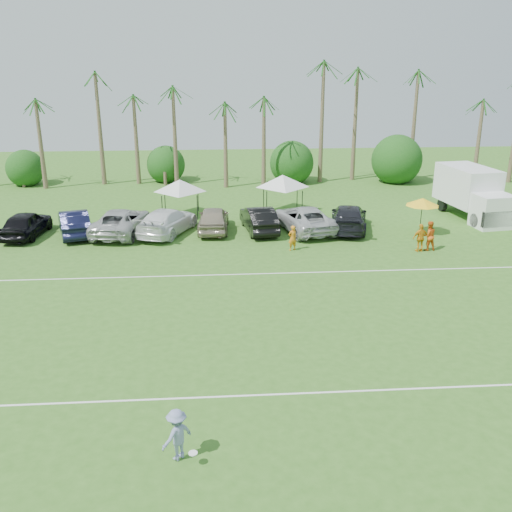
{
  "coord_description": "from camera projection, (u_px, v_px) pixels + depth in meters",
  "views": [
    {
      "loc": [
        -1.37,
        -15.37,
        11.26
      ],
      "look_at": [
        0.67,
        12.42,
        1.6
      ],
      "focal_mm": 40.0,
      "sensor_mm": 36.0,
      "label": 1
    }
  ],
  "objects": [
    {
      "name": "parked_car_0",
      "position": [
        26.0,
        224.0,
        37.93
      ],
      "size": [
        2.52,
        5.24,
        1.73
      ],
      "primitive_type": "imported",
      "rotation": [
        0.0,
        0.0,
        3.04
      ],
      "color": "black",
      "rests_on": "ground"
    },
    {
      "name": "canopy_tent_left",
      "position": [
        180.0,
        180.0,
        42.35
      ],
      "size": [
        3.98,
        3.98,
        3.22
      ],
      "color": "black",
      "rests_on": "ground"
    },
    {
      "name": "sideline_player_b",
      "position": [
        429.0,
        236.0,
        35.15
      ],
      "size": [
        0.96,
        0.78,
        1.86
      ],
      "primitive_type": "imported",
      "rotation": [
        0.0,
        0.0,
        3.23
      ],
      "color": "#D85D18",
      "rests_on": "ground"
    },
    {
      "name": "bush_tree_2",
      "position": [
        291.0,
        163.0,
        54.84
      ],
      "size": [
        4.0,
        4.0,
        4.0
      ],
      "color": "brown",
      "rests_on": "ground"
    },
    {
      "name": "palm_tree_8",
      "position": [
        369.0,
        102.0,
        52.52
      ],
      "size": [
        2.4,
        2.4,
        8.9
      ],
      "color": "brown",
      "rests_on": "ground"
    },
    {
      "name": "palm_tree_6",
      "position": [
        272.0,
        83.0,
        51.33
      ],
      "size": [
        2.4,
        2.4,
        10.9
      ],
      "color": "brown",
      "rests_on": "ground"
    },
    {
      "name": "bush_tree_0",
      "position": [
        25.0,
        166.0,
        53.11
      ],
      "size": [
        4.0,
        4.0,
        4.0
      ],
      "color": "brown",
      "rests_on": "ground"
    },
    {
      "name": "parked_car_3",
      "position": [
        167.0,
        221.0,
        38.54
      ],
      "size": [
        4.42,
        6.42,
        1.73
      ],
      "primitive_type": "imported",
      "rotation": [
        0.0,
        0.0,
        2.77
      ],
      "color": "white",
      "rests_on": "ground"
    },
    {
      "name": "bush_tree_3",
      "position": [
        393.0,
        161.0,
        55.54
      ],
      "size": [
        4.0,
        4.0,
        4.0
      ],
      "color": "brown",
      "rests_on": "ground"
    },
    {
      "name": "palm_tree_1",
      "position": [
        35.0,
        94.0,
        50.16
      ],
      "size": [
        2.4,
        2.4,
        9.9
      ],
      "color": "brown",
      "rests_on": "ground"
    },
    {
      "name": "parked_car_7",
      "position": [
        349.0,
        218.0,
        39.43
      ],
      "size": [
        3.77,
        6.35,
        1.73
      ],
      "primitive_type": "imported",
      "rotation": [
        0.0,
        0.0,
        2.9
      ],
      "color": "black",
      "rests_on": "ground"
    },
    {
      "name": "bush_tree_1",
      "position": [
        165.0,
        164.0,
        54.01
      ],
      "size": [
        4.0,
        4.0,
        4.0
      ],
      "color": "brown",
      "rests_on": "ground"
    },
    {
      "name": "palm_tree_10",
      "position": [
        476.0,
        82.0,
        52.65
      ],
      "size": [
        2.4,
        2.4,
        10.9
      ],
      "color": "brown",
      "rests_on": "ground"
    },
    {
      "name": "parked_car_1",
      "position": [
        74.0,
        223.0,
        38.23
      ],
      "size": [
        3.31,
        5.54,
        1.73
      ],
      "primitive_type": "imported",
      "rotation": [
        0.0,
        0.0,
        3.45
      ],
      "color": "black",
      "rests_on": "ground"
    },
    {
      "name": "box_truck",
      "position": [
        473.0,
        192.0,
        42.09
      ],
      "size": [
        3.58,
        7.37,
        3.65
      ],
      "rotation": [
        0.0,
        0.0,
        0.13
      ],
      "color": "white",
      "rests_on": "ground"
    },
    {
      "name": "field_lines",
      "position": [
        248.0,
        321.0,
        25.8
      ],
      "size": [
        80.0,
        12.1,
        0.01
      ],
      "color": "white",
      "rests_on": "ground"
    },
    {
      "name": "sideline_player_c",
      "position": [
        421.0,
        238.0,
        34.9
      ],
      "size": [
        1.08,
        0.58,
        1.76
      ],
      "primitive_type": "imported",
      "rotation": [
        0.0,
        0.0,
        3.29
      ],
      "color": "orange",
      "rests_on": "ground"
    },
    {
      "name": "ground",
      "position": [
        264.0,
        430.0,
        18.27
      ],
      "size": [
        120.0,
        120.0,
        0.0
      ],
      "primitive_type": "plane",
      "color": "#35671E",
      "rests_on": "ground"
    },
    {
      "name": "palm_tree_4",
      "position": [
        184.0,
        103.0,
        51.34
      ],
      "size": [
        2.4,
        2.4,
        8.9
      ],
      "color": "brown",
      "rests_on": "ground"
    },
    {
      "name": "parked_car_2",
      "position": [
        121.0,
        221.0,
        38.49
      ],
      "size": [
        3.78,
        6.57,
        1.73
      ],
      "primitive_type": "imported",
      "rotation": [
        0.0,
        0.0,
        2.99
      ],
      "color": "#AFAFAF",
      "rests_on": "ground"
    },
    {
      "name": "parked_car_5",
      "position": [
        259.0,
        219.0,
        39.09
      ],
      "size": [
        2.49,
        5.43,
        1.73
      ],
      "primitive_type": "imported",
      "rotation": [
        0.0,
        0.0,
        3.27
      ],
      "color": "black",
      "rests_on": "ground"
    },
    {
      "name": "palm_tree_9",
      "position": [
        423.0,
        92.0,
        52.59
      ],
      "size": [
        2.4,
        2.4,
        9.9
      ],
      "color": "brown",
      "rests_on": "ground"
    },
    {
      "name": "parked_car_6",
      "position": [
        304.0,
        219.0,
        39.16
      ],
      "size": [
        4.12,
        6.68,
        1.73
      ],
      "primitive_type": "imported",
      "rotation": [
        0.0,
        0.0,
        3.36
      ],
      "color": "#B8B8B9",
      "rests_on": "ground"
    },
    {
      "name": "palm_tree_5",
      "position": [
        228.0,
        93.0,
        51.34
      ],
      "size": [
        2.4,
        2.4,
        9.9
      ],
      "color": "brown",
      "rests_on": "ground"
    },
    {
      "name": "market_umbrella",
      "position": [
        423.0,
        202.0,
        37.93
      ],
      "size": [
        2.25,
        2.25,
        2.5
      ],
      "color": "black",
      "rests_on": "ground"
    },
    {
      "name": "palm_tree_2",
      "position": [
        92.0,
        83.0,
        50.22
      ],
      "size": [
        2.4,
        2.4,
        10.9
      ],
      "color": "brown",
      "rests_on": "ground"
    },
    {
      "name": "canopy_tent_right",
      "position": [
        283.0,
        175.0,
        43.44
      ],
      "size": [
        4.16,
        4.16,
        3.37
      ],
      "color": "black",
      "rests_on": "ground"
    },
    {
      "name": "frisbee_player",
      "position": [
        177.0,
        435.0,
        16.72
      ],
      "size": [
        1.2,
        1.17,
        1.64
      ],
      "rotation": [
        0.0,
        0.0,
        3.89
      ],
      "color": "#7C86B0",
      "rests_on": "ground"
    },
    {
      "name": "palm_tree_7",
      "position": [
        316.0,
        73.0,
        51.33
      ],
      "size": [
        2.4,
        2.4,
        11.9
      ],
      "color": "brown",
      "rests_on": "ground"
    },
    {
      "name": "sideline_player_a",
      "position": [
        292.0,
        238.0,
        35.17
      ],
      "size": [
        0.68,
        0.58,
        1.59
      ],
      "primitive_type": "imported",
      "rotation": [
        0.0,
        0.0,
        3.56
      ],
      "color": "orange",
      "rests_on": "ground"
    },
    {
      "name": "palm_tree_3",
      "position": [
        137.0,
        73.0,
        50.22
      ],
      "size": [
        2.4,
        2.4,
        11.9
      ],
      "color": "brown",
      "rests_on": "ground"
    },
    {
      "name": "parked_car_4",
      "position": [
        213.0,
        219.0,
        39.11
      ],
      "size": [
        2.29,
        5.16,
        1.73
      ],
      "primitive_type": "imported",
      "rotation": [
        0.0,
        0.0,
        3.09
      ],
      "color": "gray",
      "rests_on": "ground"
    }
  ]
}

